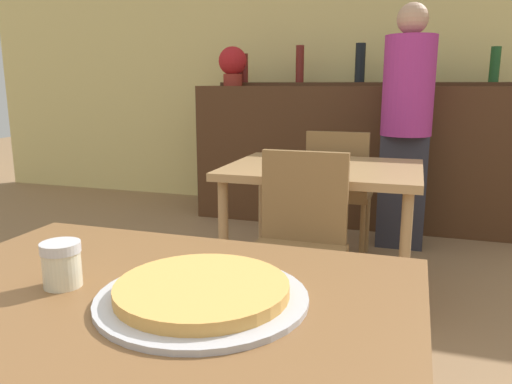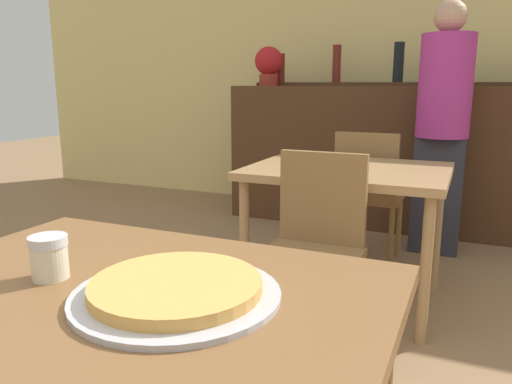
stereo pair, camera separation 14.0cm
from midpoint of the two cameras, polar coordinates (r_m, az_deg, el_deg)
wall_back at (r=4.68m, az=11.51°, el=15.21°), size 8.00×0.05×2.80m
dining_table_near at (r=1.03m, az=-17.21°, el=-16.28°), size 1.04×0.81×0.74m
dining_table_far at (r=2.63m, az=6.18°, el=1.16°), size 0.99×0.79×0.72m
bar_counter at (r=4.21m, az=10.24°, el=4.16°), size 2.60×0.56×1.12m
bar_back_shelf at (r=4.31m, az=10.77°, el=12.68°), size 2.39×0.24×0.34m
chair_far_side_front at (r=2.13m, az=2.99°, el=-5.27°), size 0.40×0.40×0.86m
chair_far_side_back at (r=3.20m, az=8.19°, el=0.61°), size 0.40×0.40×0.86m
pizza_tray at (r=0.96m, az=-10.41°, el=-11.33°), size 0.40×0.40×0.04m
cheese_shaker at (r=1.10m, az=-24.81°, el=-7.55°), size 0.08×0.08×0.09m
person_standing at (r=3.56m, az=15.73°, el=7.92°), size 0.34×0.34×1.66m
potted_plant at (r=4.39m, az=-3.63°, el=14.41°), size 0.24×0.24×0.33m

